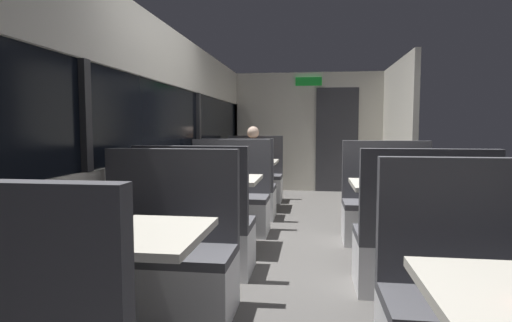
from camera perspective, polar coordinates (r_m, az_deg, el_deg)
name	(u,v)px	position (r m, az deg, el deg)	size (l,w,h in m)	color
ground_plane	(303,256)	(4.22, 6.41, -12.75)	(3.30, 9.20, 0.02)	#514F4C
carriage_window_panel_left	(159,141)	(4.31, -13.15, 2.64)	(0.09, 8.48, 2.30)	beige
carriage_end_bulkhead	(311,133)	(8.22, 7.55, 3.85)	(2.90, 0.11, 2.30)	beige
carriage_aisle_panel_right	(397,133)	(7.16, 18.76, 3.62)	(0.08, 2.40, 2.30)	beige
dining_table_near_window	(115,249)	(2.25, -18.69, -11.36)	(0.90, 0.70, 0.74)	#9E9EA3
bench_near_window_facing_entry	(165,264)	(2.96, -12.33, -13.64)	(0.95, 0.50, 1.10)	silver
dining_table_mid_window	(215,187)	(4.27, -5.61, -3.59)	(0.90, 0.70, 0.74)	#9E9EA3
bench_mid_window_facing_end	(197,235)	(3.66, -8.12, -9.97)	(0.95, 0.50, 1.10)	silver
bench_mid_window_facing_entry	(229,205)	(4.99, -3.73, -5.99)	(0.95, 0.50, 1.10)	silver
dining_table_far_window	(248,167)	(6.39, -1.13, -0.82)	(0.90, 0.70, 0.74)	#9E9EA3
bench_far_window_facing_end	(240,194)	(5.74, -2.20, -4.58)	(0.95, 0.50, 1.10)	silver
bench_far_window_facing_entry	(254,181)	(7.11, -0.26, -2.78)	(0.95, 0.50, 1.10)	silver
bench_front_aisle_facing_entry	(484,322)	(2.38, 28.67, -18.77)	(0.95, 0.50, 1.10)	silver
dining_table_rear_aisle	(402,194)	(4.04, 19.29, -4.30)	(0.90, 0.70, 0.74)	#9E9EA3
bench_rear_aisle_facing_end	(420,250)	(3.44, 21.53, -11.24)	(0.95, 0.50, 1.10)	silver
bench_rear_aisle_facing_entry	(387,212)	(4.77, 17.49, -6.70)	(0.95, 0.50, 1.10)	silver
seated_passenger	(253,169)	(7.01, -0.35, -1.16)	(0.47, 0.55, 1.26)	#26262D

